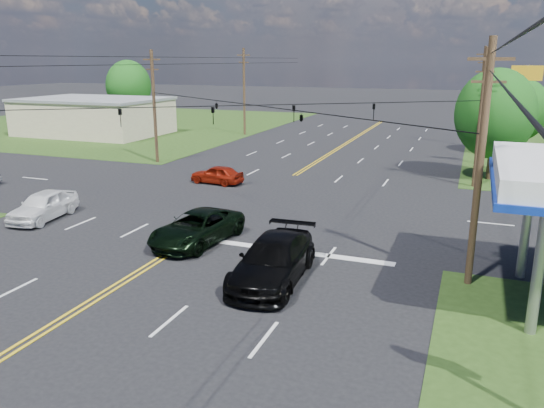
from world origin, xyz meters
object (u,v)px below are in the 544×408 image
at_px(pole_left_far, 244,91).
at_px(pole_right_far, 481,96).
at_px(retail_nw, 94,117).
at_px(pole_nw, 154,105).
at_px(pole_se, 480,163).
at_px(tree_right_b, 520,110).
at_px(pickup_dkgreen, 197,228).
at_px(pickup_white, 43,205).
at_px(pole_ne, 480,117).
at_px(tree_far_l, 129,86).
at_px(suv_black, 273,260).
at_px(tree_right_a, 495,114).

bearing_deg(pole_left_far, pole_right_far, 0.00).
height_order(retail_nw, pole_nw, pole_nw).
xyz_separation_m(pole_se, tree_right_b, (3.50, 33.00, -0.70)).
distance_m(pole_se, pickup_dkgreen, 13.18).
bearing_deg(pickup_white, pickup_dkgreen, -10.37).
distance_m(pole_ne, tree_far_l, 50.54).
xyz_separation_m(tree_right_b, pickup_white, (-26.00, -32.00, -3.42)).
height_order(tree_right_b, pickup_dkgreen, tree_right_b).
bearing_deg(suv_black, pole_right_far, 76.23).
bearing_deg(suv_black, pole_left_far, 112.07).
bearing_deg(pole_left_far, pickup_white, -84.45).
bearing_deg(pole_nw, pickup_white, -78.37).
distance_m(retail_nw, pole_se, 53.09).
distance_m(pole_ne, pickup_white, 28.50).
bearing_deg(pole_left_far, suv_black, -64.76).
bearing_deg(tree_right_b, retail_nw, -177.54).
bearing_deg(pickup_dkgreen, suv_black, -23.64).
bearing_deg(pickup_white, tree_right_b, 43.40).
bearing_deg(pole_nw, retail_nw, 142.59).
height_order(pole_se, tree_far_l, pole_se).
bearing_deg(tree_far_l, pole_ne, -27.07).
distance_m(pole_se, pole_right_far, 37.00).
relative_size(tree_right_a, suv_black, 1.35).
bearing_deg(tree_right_b, pole_ne, -103.13).
bearing_deg(pole_ne, pickup_dkgreen, -125.54).
bearing_deg(pole_right_far, pole_se, -90.00).
bearing_deg(pole_ne, pole_se, -90.00).
height_order(tree_right_a, suv_black, tree_right_a).
distance_m(tree_right_a, pickup_white, 31.13).
distance_m(pole_nw, tree_far_l, 29.83).
bearing_deg(suv_black, tree_far_l, 127.70).
relative_size(pole_ne, pole_left_far, 0.95).
bearing_deg(pole_nw, pole_se, -34.70).
distance_m(pole_se, tree_far_l, 60.88).
bearing_deg(suv_black, pole_se, 15.35).
relative_size(pole_se, pole_ne, 1.00).
bearing_deg(tree_right_a, pole_nw, -173.66).
xyz_separation_m(pole_right_far, tree_right_a, (1.00, -16.00, -0.30)).
relative_size(tree_far_l, suv_black, 1.44).
distance_m(tree_far_l, pickup_white, 46.10).
relative_size(pole_nw, suv_black, 1.57).
bearing_deg(pole_se, pickup_dkgreen, 177.71).
xyz_separation_m(pole_right_far, pickup_dkgreen, (-12.50, -36.50, -4.40)).
distance_m(suv_black, pickup_white, 15.50).
distance_m(retail_nw, tree_right_b, 46.60).
bearing_deg(tree_right_a, pole_left_far, 149.35).
relative_size(retail_nw, tree_far_l, 1.83).
distance_m(pole_right_far, tree_far_l, 45.18).
height_order(pole_ne, pole_right_far, pole_right_far).
bearing_deg(pickup_dkgreen, pole_se, 4.30).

